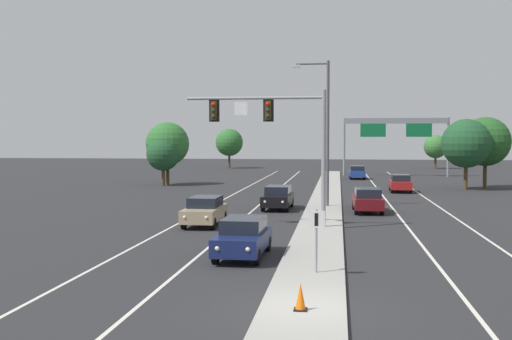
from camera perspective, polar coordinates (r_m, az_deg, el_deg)
The scene contains 23 objects.
ground_plane at distance 17.69m, azimuth 4.32°, elevation -12.81°, with size 260.00×260.00×0.00m, color #28282B.
median_island at distance 35.33m, azimuth 5.97°, elevation -4.80°, with size 2.40×110.00×0.15m, color #9E9B93.
lane_stripe_oncoming_center at distance 42.65m, azimuth -0.10°, elevation -3.56°, with size 0.14×100.00×0.01m, color silver.
lane_stripe_receding_center at distance 42.44m, azimuth 12.60°, elevation -3.66°, with size 0.14×100.00×0.01m, color silver.
edge_stripe_left at distance 43.21m, azimuth -4.45°, elevation -3.49°, with size 0.14×100.00×0.01m, color silver.
edge_stripe_right at distance 42.86m, azimuth 17.01°, elevation -3.66°, with size 0.14×100.00×0.01m, color silver.
overhead_signal_mast at distance 33.00m, azimuth 2.09°, elevation 3.84°, with size 7.45×0.44×7.20m.
median_sign_post at distance 21.68m, azimuth 5.55°, elevation -5.62°, with size 0.60×0.10×2.20m.
street_lamp_median at distance 43.21m, azimuth 6.31°, elevation 4.19°, with size 2.58×0.28×10.00m.
car_oncoming_navy at distance 25.26m, azimuth -1.19°, elevation -6.15°, with size 1.91×4.50×1.58m.
car_oncoming_tan at distance 34.51m, azimuth -4.73°, elevation -3.73°, with size 1.82×4.47×1.58m.
car_oncoming_black at distance 42.28m, azimuth 2.02°, elevation -2.51°, with size 1.90×4.50×1.58m.
car_receding_darkred at distance 41.12m, azimuth 10.20°, elevation -2.71°, with size 1.90×4.50×1.58m.
car_receding_red at distance 57.53m, azimuth 13.10°, elevation -1.16°, with size 1.92×4.51×1.58m.
car_receding_blue at distance 75.15m, azimuth 9.27°, elevation -0.19°, with size 1.85×4.48×1.58m.
traffic_cone_median_nose at distance 17.16m, azimuth 4.11°, elevation -11.55°, with size 0.36×0.36×0.74m.
highway_sign_gantry at distance 81.18m, azimuth 12.70°, elevation 3.77°, with size 13.28×0.42×7.50m.
tree_far_left_c at distance 65.33m, azimuth -8.12°, elevation 2.38°, with size 4.52×4.52×6.53m.
tree_far_right_c at distance 61.53m, azimuth 18.72°, elevation 2.31°, with size 4.61×4.61×6.67m.
tree_far_right_a at distance 104.01m, azimuth 16.15°, elevation 2.07°, with size 3.77×3.77×5.45m.
tree_far_left_b at distance 101.37m, azimuth -2.47°, elevation 2.54°, with size 4.47×4.47×6.46m.
tree_far_right_b at distance 64.38m, azimuth 20.30°, elevation 2.45°, with size 4.78×4.78×6.92m.
tree_far_left_a at distance 64.20m, azimuth -8.51°, elevation 1.45°, with size 3.43×3.43×4.96m.
Camera 1 is at (0.94, -17.01, 4.78)m, focal length 43.61 mm.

